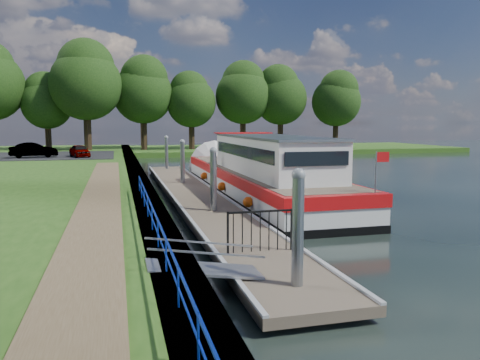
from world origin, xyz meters
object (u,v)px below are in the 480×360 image
object	(u,v)px
pontoon	(195,198)
car_b	(34,150)
car_a	(80,151)
barge	(253,174)

from	to	relation	value
pontoon	car_b	bearing A→B (deg)	116.03
car_b	pontoon	bearing A→B (deg)	-162.63
car_a	pontoon	bearing A→B (deg)	-89.44
car_b	car_a	bearing A→B (deg)	-103.15
barge	car_b	distance (m)	24.79
barge	car_a	size ratio (longest dim) A/B	6.41
car_a	car_b	distance (m)	3.91
pontoon	car_b	distance (m)	24.75
barge	car_a	distance (m)	22.47
car_a	barge	bearing A→B (deg)	-79.05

